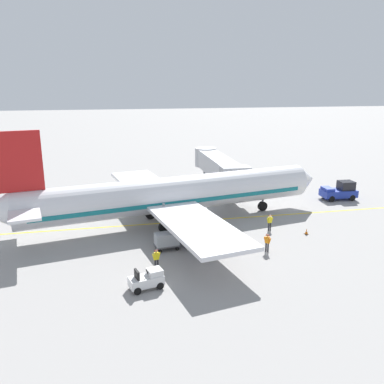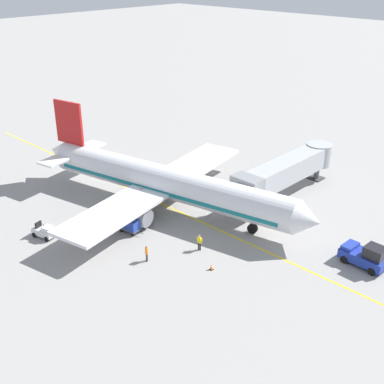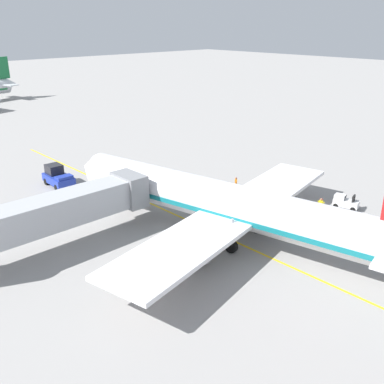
{
  "view_description": "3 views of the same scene",
  "coord_description": "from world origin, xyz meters",
  "px_view_note": "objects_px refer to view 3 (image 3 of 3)",
  "views": [
    {
      "loc": [
        40.67,
        -6.49,
        14.67
      ],
      "look_at": [
        0.25,
        1.93,
        3.4
      ],
      "focal_mm": 37.35,
      "sensor_mm": 36.0,
      "label": 1
    },
    {
      "loc": [
        36.06,
        38.6,
        26.94
      ],
      "look_at": [
        0.64,
        4.52,
        3.65
      ],
      "focal_mm": 46.68,
      "sensor_mm": 36.0,
      "label": 2
    },
    {
      "loc": [
        -26.77,
        -24.12,
        18.33
      ],
      "look_at": [
        0.05,
        4.27,
        3.14
      ],
      "focal_mm": 41.28,
      "sensor_mm": 36.0,
      "label": 3
    }
  ],
  "objects_px": {
    "parked_airliner": "(229,204)",
    "pushback_tractor": "(58,177)",
    "baggage_cart_front": "(260,203)",
    "ground_crew_wing_walker": "(236,183)",
    "safety_cone_nose_left": "(183,183)",
    "jet_bridge": "(52,213)",
    "ground_crew_marshaller": "(190,189)",
    "ground_crew_loader": "(321,205)",
    "baggage_tug_lead": "(345,202)",
    "baggage_cart_second_in_train": "(287,211)"
  },
  "relations": [
    {
      "from": "baggage_cart_front",
      "to": "ground_crew_wing_walker",
      "type": "xyz_separation_m",
      "value": [
        2.5,
        5.53,
        0.0
      ]
    },
    {
      "from": "ground_crew_wing_walker",
      "to": "ground_crew_marshaller",
      "type": "xyz_separation_m",
      "value": [
        -5.03,
        2.31,
        0.0
      ]
    },
    {
      "from": "baggage_tug_lead",
      "to": "baggage_cart_second_in_train",
      "type": "height_order",
      "value": "baggage_tug_lead"
    },
    {
      "from": "baggage_tug_lead",
      "to": "pushback_tractor",
      "type": "bearing_deg",
      "value": 124.44
    },
    {
      "from": "jet_bridge",
      "to": "baggage_cart_second_in_train",
      "type": "distance_m",
      "value": 21.91
    },
    {
      "from": "ground_crew_marshaller",
      "to": "parked_airliner",
      "type": "bearing_deg",
      "value": -113.86
    },
    {
      "from": "pushback_tractor",
      "to": "safety_cone_nose_left",
      "type": "height_order",
      "value": "pushback_tractor"
    },
    {
      "from": "baggage_cart_front",
      "to": "ground_crew_wing_walker",
      "type": "relative_size",
      "value": 1.76
    },
    {
      "from": "ground_crew_wing_walker",
      "to": "baggage_cart_second_in_train",
      "type": "bearing_deg",
      "value": -105.12
    },
    {
      "from": "pushback_tractor",
      "to": "ground_crew_marshaller",
      "type": "distance_m",
      "value": 16.08
    },
    {
      "from": "jet_bridge",
      "to": "pushback_tractor",
      "type": "distance_m",
      "value": 16.46
    },
    {
      "from": "baggage_tug_lead",
      "to": "ground_crew_loader",
      "type": "xyz_separation_m",
      "value": [
        -3.05,
        1.05,
        0.24
      ]
    },
    {
      "from": "baggage_cart_front",
      "to": "ground_crew_marshaller",
      "type": "distance_m",
      "value": 8.24
    },
    {
      "from": "parked_airliner",
      "to": "baggage_cart_front",
      "type": "bearing_deg",
      "value": 13.77
    },
    {
      "from": "pushback_tractor",
      "to": "ground_crew_wing_walker",
      "type": "bearing_deg",
      "value": -48.31
    },
    {
      "from": "baggage_cart_front",
      "to": "parked_airliner",
      "type": "bearing_deg",
      "value": -166.23
    },
    {
      "from": "ground_crew_loader",
      "to": "ground_crew_marshaller",
      "type": "xyz_separation_m",
      "value": [
        -6.44,
        12.45,
        0.0
      ]
    },
    {
      "from": "parked_airliner",
      "to": "baggage_cart_second_in_train",
      "type": "distance_m",
      "value": 7.39
    },
    {
      "from": "parked_airliner",
      "to": "baggage_cart_front",
      "type": "relative_size",
      "value": 12.51
    },
    {
      "from": "safety_cone_nose_left",
      "to": "baggage_tug_lead",
      "type": "bearing_deg",
      "value": -65.27
    },
    {
      "from": "pushback_tractor",
      "to": "baggage_cart_front",
      "type": "distance_m",
      "value": 24.1
    },
    {
      "from": "jet_bridge",
      "to": "ground_crew_marshaller",
      "type": "bearing_deg",
      "value": 3.41
    },
    {
      "from": "baggage_cart_front",
      "to": "safety_cone_nose_left",
      "type": "bearing_deg",
      "value": 93.8
    },
    {
      "from": "safety_cone_nose_left",
      "to": "jet_bridge",
      "type": "bearing_deg",
      "value": -167.11
    },
    {
      "from": "baggage_cart_front",
      "to": "ground_crew_loader",
      "type": "distance_m",
      "value": 6.05
    },
    {
      "from": "baggage_tug_lead",
      "to": "baggage_cart_second_in_train",
      "type": "bearing_deg",
      "value": 160.34
    },
    {
      "from": "baggage_tug_lead",
      "to": "ground_crew_marshaller",
      "type": "distance_m",
      "value": 16.5
    },
    {
      "from": "parked_airliner",
      "to": "baggage_tug_lead",
      "type": "relative_size",
      "value": 13.66
    },
    {
      "from": "baggage_tug_lead",
      "to": "baggage_cart_second_in_train",
      "type": "xyz_separation_m",
      "value": [
        -6.83,
        2.44,
        0.24
      ]
    },
    {
      "from": "ground_crew_wing_walker",
      "to": "safety_cone_nose_left",
      "type": "bearing_deg",
      "value": 120.34
    },
    {
      "from": "baggage_cart_second_in_train",
      "to": "ground_crew_loader",
      "type": "relative_size",
      "value": 1.76
    },
    {
      "from": "ground_crew_wing_walker",
      "to": "jet_bridge",
      "type": "bearing_deg",
      "value": 176.52
    },
    {
      "from": "ground_crew_wing_walker",
      "to": "ground_crew_loader",
      "type": "xyz_separation_m",
      "value": [
        1.41,
        -10.14,
        0.0
      ]
    },
    {
      "from": "ground_crew_wing_walker",
      "to": "parked_airliner",
      "type": "bearing_deg",
      "value": -142.12
    },
    {
      "from": "baggage_cart_second_in_train",
      "to": "safety_cone_nose_left",
      "type": "xyz_separation_m",
      "value": [
        -0.88,
        14.29,
        -0.66
      ]
    },
    {
      "from": "jet_bridge",
      "to": "safety_cone_nose_left",
      "type": "relative_size",
      "value": 30.13
    },
    {
      "from": "jet_bridge",
      "to": "ground_crew_wing_walker",
      "type": "bearing_deg",
      "value": -3.48
    },
    {
      "from": "ground_crew_loader",
      "to": "ground_crew_marshaller",
      "type": "relative_size",
      "value": 1.0
    },
    {
      "from": "ground_crew_wing_walker",
      "to": "safety_cone_nose_left",
      "type": "relative_size",
      "value": 2.86
    },
    {
      "from": "pushback_tractor",
      "to": "baggage_tug_lead",
      "type": "xyz_separation_m",
      "value": [
        18.43,
        -26.87,
        -0.39
      ]
    },
    {
      "from": "parked_airliner",
      "to": "pushback_tractor",
      "type": "bearing_deg",
      "value": 101.71
    },
    {
      "from": "pushback_tractor",
      "to": "safety_cone_nose_left",
      "type": "distance_m",
      "value": 14.78
    },
    {
      "from": "pushback_tractor",
      "to": "jet_bridge",
      "type": "bearing_deg",
      "value": -118.21
    },
    {
      "from": "jet_bridge",
      "to": "ground_crew_loader",
      "type": "bearing_deg",
      "value": -26.42
    },
    {
      "from": "ground_crew_wing_walker",
      "to": "ground_crew_loader",
      "type": "relative_size",
      "value": 1.0
    },
    {
      "from": "parked_airliner",
      "to": "baggage_tug_lead",
      "type": "bearing_deg",
      "value": -16.34
    },
    {
      "from": "parked_airliner",
      "to": "pushback_tractor",
      "type": "relative_size",
      "value": 8.3
    },
    {
      "from": "pushback_tractor",
      "to": "baggage_cart_front",
      "type": "relative_size",
      "value": 1.51
    },
    {
      "from": "jet_bridge",
      "to": "ground_crew_wing_walker",
      "type": "xyz_separation_m",
      "value": [
        21.66,
        -1.32,
        -2.51
      ]
    },
    {
      "from": "baggage_tug_lead",
      "to": "baggage_cart_front",
      "type": "distance_m",
      "value": 8.98
    }
  ]
}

